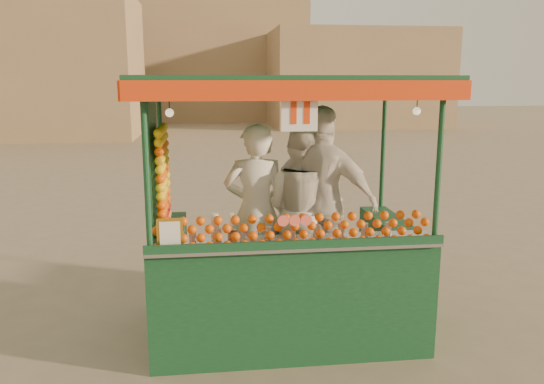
{
  "coord_description": "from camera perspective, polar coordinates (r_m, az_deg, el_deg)",
  "views": [
    {
      "loc": [
        -1.09,
        -4.92,
        2.41
      ],
      "look_at": [
        -0.47,
        0.05,
        1.37
      ],
      "focal_mm": 35.58,
      "sensor_mm": 36.0,
      "label": 1
    }
  ],
  "objects": [
    {
      "name": "ground",
      "position": [
        5.59,
        5.01,
        -13.89
      ],
      "size": [
        90.0,
        90.0,
        0.0
      ],
      "primitive_type": "plane",
      "color": "#766754",
      "rests_on": "ground"
    },
    {
      "name": "building_left",
      "position": [
        26.16,
        -25.24,
        11.91
      ],
      "size": [
        10.0,
        6.0,
        6.0
      ],
      "primitive_type": "cube",
      "color": "#967755",
      "rests_on": "ground"
    },
    {
      "name": "building_right",
      "position": [
        30.03,
        8.75,
        11.74
      ],
      "size": [
        9.0,
        6.0,
        5.0
      ],
      "primitive_type": "cube",
      "color": "#967755",
      "rests_on": "ground"
    },
    {
      "name": "building_center",
      "position": [
        34.95,
        -8.79,
        13.36
      ],
      "size": [
        14.0,
        7.0,
        7.0
      ],
      "primitive_type": "cube",
      "color": "#967755",
      "rests_on": "ground"
    },
    {
      "name": "juice_cart",
      "position": [
        5.09,
        0.73,
        -6.72
      ],
      "size": [
        2.7,
        1.75,
        2.45
      ],
      "color": "#0F3A1F",
      "rests_on": "ground"
    },
    {
      "name": "vendor_left",
      "position": [
        5.35,
        -1.73,
        -1.95
      ],
      "size": [
        0.65,
        0.44,
        1.72
      ],
      "rotation": [
        0.0,
        0.0,
        3.1
      ],
      "color": "white",
      "rests_on": "ground"
    },
    {
      "name": "vendor_middle",
      "position": [
        5.39,
        3.16,
        -1.89
      ],
      "size": [
        1.06,
        1.04,
        1.72
      ],
      "rotation": [
        0.0,
        0.0,
        2.44
      ],
      "color": "silver",
      "rests_on": "ground"
    },
    {
      "name": "vendor_right",
      "position": [
        5.31,
        5.31,
        -1.15
      ],
      "size": [
        1.19,
        0.96,
        1.9
      ],
      "rotation": [
        0.0,
        0.0,
        2.61
      ],
      "color": "white",
      "rests_on": "ground"
    }
  ]
}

